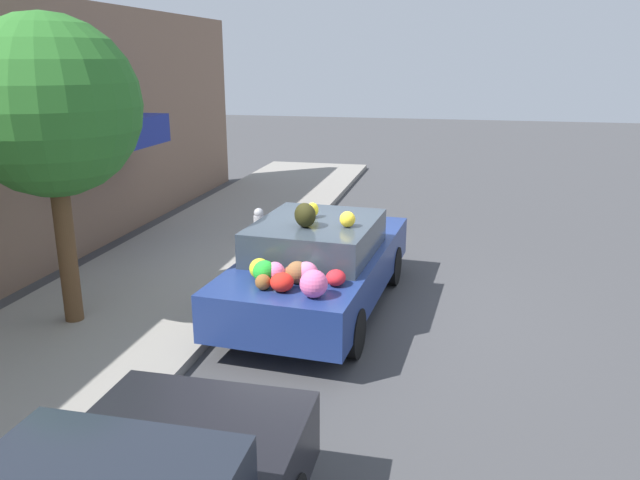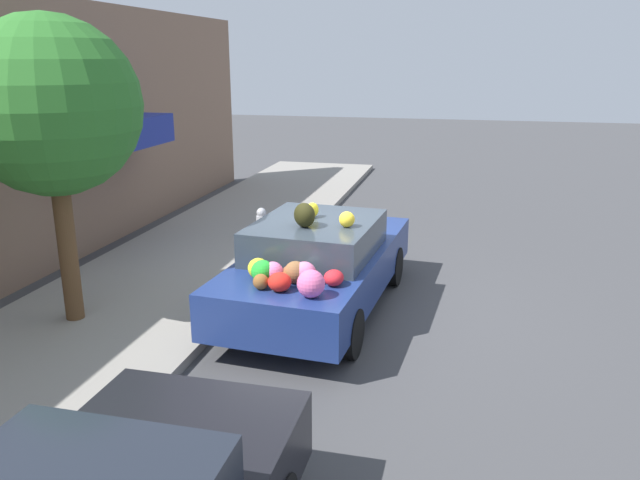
# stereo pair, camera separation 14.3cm
# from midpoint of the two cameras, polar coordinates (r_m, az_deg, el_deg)

# --- Properties ---
(ground_plane) EXTENTS (60.00, 60.00, 0.00)m
(ground_plane) POSITION_cam_midpoint_polar(r_m,az_deg,el_deg) (9.16, -0.49, -6.30)
(ground_plane) COLOR #424244
(sidewalk_curb) EXTENTS (24.00, 3.20, 0.13)m
(sidewalk_curb) POSITION_cam_midpoint_polar(r_m,az_deg,el_deg) (10.06, -15.70, -4.43)
(sidewalk_curb) COLOR gray
(sidewalk_curb) RESTS_ON ground
(building_facade) EXTENTS (18.00, 1.20, 4.51)m
(building_facade) POSITION_cam_midpoint_polar(r_m,az_deg,el_deg) (10.87, -26.77, 7.88)
(building_facade) COLOR #846651
(building_facade) RESTS_ON ground
(street_tree) EXTENTS (2.23, 2.23, 3.94)m
(street_tree) POSITION_cam_midpoint_polar(r_m,az_deg,el_deg) (8.50, -23.93, 10.98)
(street_tree) COLOR brown
(street_tree) RESTS_ON sidewalk_curb
(fire_hydrant) EXTENTS (0.20, 0.20, 0.70)m
(fire_hydrant) POSITION_cam_midpoint_polar(r_m,az_deg,el_deg) (11.78, -5.94, 1.24)
(fire_hydrant) COLOR #B2B2B7
(fire_hydrant) RESTS_ON sidewalk_curb
(art_car) EXTENTS (4.41, 2.10, 1.69)m
(art_car) POSITION_cam_midpoint_polar(r_m,az_deg,el_deg) (8.84, -0.59, -2.08)
(art_car) COLOR navy
(art_car) RESTS_ON ground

